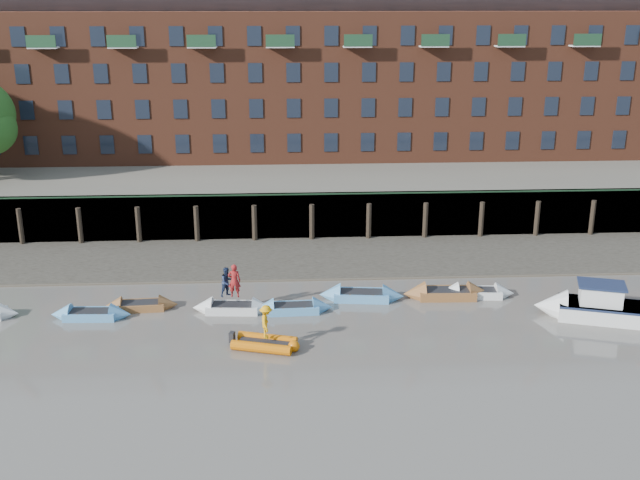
{
  "coord_description": "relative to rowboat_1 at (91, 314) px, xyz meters",
  "views": [
    {
      "loc": [
        -0.1,
        -28.22,
        16.41
      ],
      "look_at": [
        2.05,
        12.0,
        3.2
      ],
      "focal_mm": 42.0,
      "sensor_mm": 36.0,
      "label": 1
    }
  ],
  "objects": [
    {
      "name": "rowboat_5",
      "position": [
        14.69,
        1.8,
        0.03
      ],
      "size": [
        4.9,
        1.91,
        1.39
      ],
      "rotation": [
        0.0,
        0.0,
        -0.11
      ],
      "color": "#5090C1",
      "rests_on": "ground"
    },
    {
      "name": "bank_terrace",
      "position": [
        10.35,
        26.98,
        1.38
      ],
      "size": [
        110.0,
        28.0,
        3.2
      ],
      "primitive_type": "cube",
      "color": "#5E594D",
      "rests_on": "ground"
    },
    {
      "name": "rowboat_6",
      "position": [
        19.56,
        1.81,
        0.04
      ],
      "size": [
        5.0,
        1.6,
        1.44
      ],
      "rotation": [
        0.0,
        0.0,
        -0.03
      ],
      "color": "brown",
      "rests_on": "ground"
    },
    {
      "name": "rib_tender",
      "position": [
        9.43,
        -4.06,
        0.03
      ],
      "size": [
        3.37,
        2.32,
        0.57
      ],
      "rotation": [
        0.0,
        0.0,
        -0.29
      ],
      "color": "#CB6206",
      "rests_on": "ground"
    },
    {
      "name": "apartment_terrace",
      "position": [
        10.35,
        27.98,
        12.61
      ],
      "size": [
        80.6,
        15.56,
        20.98
      ],
      "color": "brown",
      "rests_on": "bank_terrace"
    },
    {
      "name": "river_wall",
      "position": [
        10.35,
        13.36,
        1.38
      ],
      "size": [
        110.0,
        1.23,
        3.3
      ],
      "color": "#2D2A26",
      "rests_on": "ground"
    },
    {
      "name": "foreshore",
      "position": [
        10.35,
        8.98,
        -0.22
      ],
      "size": [
        110.0,
        8.0,
        0.5
      ],
      "primitive_type": "cube",
      "color": "#3D382F",
      "rests_on": "ground"
    },
    {
      "name": "person_rower_b",
      "position": [
        7.25,
        0.64,
        1.46
      ],
      "size": [
        1.01,
        0.97,
        1.64
      ],
      "primitive_type": "imported",
      "rotation": [
        0.0,
        0.0,
        0.64
      ],
      "color": "#19233F",
      "rests_on": "rowboat_3"
    },
    {
      "name": "rowboat_2",
      "position": [
        2.43,
        1.07,
        -0.01
      ],
      "size": [
        4.11,
        1.43,
        1.17
      ],
      "rotation": [
        0.0,
        0.0,
        0.06
      ],
      "color": "brown",
      "rests_on": "ground"
    },
    {
      "name": "person_rib_crew",
      "position": [
        9.42,
        -4.02,
        1.16
      ],
      "size": [
        0.64,
        1.1,
        1.69
      ],
      "primitive_type": "imported",
      "rotation": [
        0.0,
        0.0,
        1.58
      ],
      "color": "orange",
      "rests_on": "rib_tender"
    },
    {
      "name": "person_rower_a",
      "position": [
        7.64,
        0.5,
        1.57
      ],
      "size": [
        0.7,
        0.47,
        1.87
      ],
      "primitive_type": "imported",
      "rotation": [
        0.0,
        0.0,
        3.11
      ],
      "color": "maroon",
      "rests_on": "rowboat_3"
    },
    {
      "name": "rowboat_4",
      "position": [
        10.8,
        0.24,
        0.0
      ],
      "size": [
        4.3,
        1.4,
        1.24
      ],
      "rotation": [
        0.0,
        0.0,
        0.04
      ],
      "color": "#5090C1",
      "rests_on": "ground"
    },
    {
      "name": "motor_launch",
      "position": [
        26.4,
        -1.34,
        0.43
      ],
      "size": [
        6.52,
        3.79,
        2.56
      ],
      "rotation": [
        0.0,
        0.0,
        2.84
      ],
      "color": "silver",
      "rests_on": "ground"
    },
    {
      "name": "ground",
      "position": [
        10.35,
        -9.02,
        -0.22
      ],
      "size": [
        220.0,
        220.0,
        0.0
      ],
      "primitive_type": "plane",
      "color": "#625C55",
      "rests_on": "ground"
    },
    {
      "name": "rowboat_1",
      "position": [
        0.0,
        0.0,
        0.0
      ],
      "size": [
        4.3,
        1.42,
        1.23
      ],
      "rotation": [
        0.0,
        0.0,
        -0.04
      ],
      "color": "#5090C1",
      "rests_on": "ground"
    },
    {
      "name": "rowboat_7",
      "position": [
        21.32,
        1.91,
        0.0
      ],
      "size": [
        4.36,
        1.6,
        1.24
      ],
      "rotation": [
        0.0,
        0.0,
        -0.09
      ],
      "color": "silver",
      "rests_on": "ground"
    },
    {
      "name": "rowboat_3",
      "position": [
        7.5,
        0.45,
        0.01
      ],
      "size": [
        4.46,
        1.58,
        1.27
      ],
      "rotation": [
        0.0,
        0.0,
        -0.07
      ],
      "color": "silver",
      "rests_on": "ground"
    },
    {
      "name": "mud_band",
      "position": [
        10.35,
        5.58,
        -0.22
      ],
      "size": [
        110.0,
        1.6,
        0.1
      ],
      "primitive_type": "cube",
      "color": "#4C4336",
      "rests_on": "ground"
    }
  ]
}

